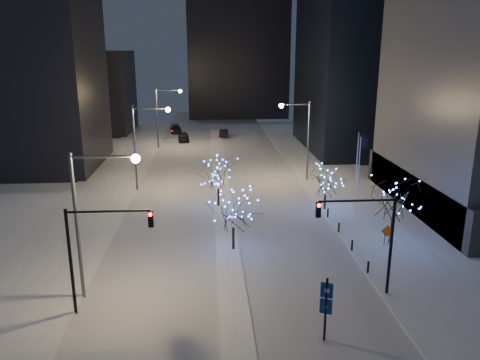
{
  "coord_description": "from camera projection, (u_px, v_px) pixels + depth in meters",
  "views": [
    {
      "loc": [
        -1.41,
        -26.88,
        16.1
      ],
      "look_at": [
        1.28,
        12.9,
        5.0
      ],
      "focal_mm": 35.0,
      "sensor_mm": 36.0,
      "label": 1
    }
  ],
  "objects": [
    {
      "name": "flagpoles",
      "position": [
        358.0,
        168.0,
        46.41
      ],
      "size": [
        1.35,
        2.6,
        8.0
      ],
      "color": "silver",
      "rests_on": "east_sidewalk"
    },
    {
      "name": "ground",
      "position": [
        234.0,
        308.0,
        30.24
      ],
      "size": [
        160.0,
        160.0,
        0.0
      ],
      "primitive_type": "plane",
      "color": "white",
      "rests_on": "ground"
    },
    {
      "name": "street_lamp_w_near",
      "position": [
        92.0,
        206.0,
        29.84
      ],
      "size": [
        4.4,
        0.56,
        10.0
      ],
      "color": "#595E66",
      "rests_on": "ground"
    },
    {
      "name": "filler_west_near",
      "position": [
        12.0,
        81.0,
        63.65
      ],
      "size": [
        22.0,
        18.0,
        24.0
      ],
      "primitive_type": "cube",
      "color": "black",
      "rests_on": "ground"
    },
    {
      "name": "median",
      "position": [
        221.0,
        182.0,
        59.06
      ],
      "size": [
        2.0,
        80.0,
        0.15
      ],
      "primitive_type": "cube",
      "color": "silver",
      "rests_on": "ground"
    },
    {
      "name": "holiday_tree_plaza_far",
      "position": [
        326.0,
        182.0,
        47.92
      ],
      "size": [
        4.55,
        4.55,
        4.53
      ],
      "color": "black",
      "rests_on": "east_sidewalk"
    },
    {
      "name": "street_lamp_w_mid",
      "position": [
        143.0,
        136.0,
        53.87
      ],
      "size": [
        4.4,
        0.56,
        10.0
      ],
      "color": "#595E66",
      "rests_on": "ground"
    },
    {
      "name": "east_sidewalk",
      "position": [
        362.0,
        204.0,
        50.42
      ],
      "size": [
        10.0,
        90.0,
        0.15
      ],
      "primitive_type": "cube",
      "color": "silver",
      "rests_on": "ground"
    },
    {
      "name": "street_lamp_w_far",
      "position": [
        163.0,
        110.0,
        77.9
      ],
      "size": [
        4.4,
        0.56,
        10.0
      ],
      "color": "#595E66",
      "rests_on": "ground"
    },
    {
      "name": "construction_sign",
      "position": [
        387.0,
        233.0,
        39.46
      ],
      "size": [
        1.07,
        0.08,
        1.76
      ],
      "rotation": [
        0.0,
        0.0,
        -0.04
      ],
      "color": "black",
      "rests_on": "east_sidewalk"
    },
    {
      "name": "car_mid",
      "position": [
        224.0,
        133.0,
        89.97
      ],
      "size": [
        1.95,
        4.6,
        1.48
      ],
      "primitive_type": "imported",
      "rotation": [
        0.0,
        0.0,
        3.05
      ],
      "color": "black",
      "rests_on": "ground"
    },
    {
      "name": "holiday_tree_median_far",
      "position": [
        218.0,
        175.0,
        48.81
      ],
      "size": [
        4.65,
        4.65,
        5.25
      ],
      "color": "black",
      "rests_on": "median"
    },
    {
      "name": "car_far",
      "position": [
        176.0,
        129.0,
        94.11
      ],
      "size": [
        2.68,
        5.34,
        1.49
      ],
      "primitive_type": "imported",
      "rotation": [
        0.0,
        0.0,
        0.12
      ],
      "color": "black",
      "rests_on": "ground"
    },
    {
      "name": "west_sidewalk",
      "position": [
        89.0,
        210.0,
        48.53
      ],
      "size": [
        8.0,
        90.0,
        0.15
      ],
      "primitive_type": "cube",
      "color": "silver",
      "rests_on": "ground"
    },
    {
      "name": "horizon_block",
      "position": [
        237.0,
        29.0,
        113.43
      ],
      "size": [
        24.0,
        14.0,
        42.0
      ],
      "primitive_type": "cube",
      "color": "black",
      "rests_on": "ground"
    },
    {
      "name": "holiday_tree_plaza_near",
      "position": [
        394.0,
        200.0,
        39.17
      ],
      "size": [
        4.97,
        4.97,
        5.88
      ],
      "color": "black",
      "rests_on": "east_sidewalk"
    },
    {
      "name": "filler_west_far",
      "position": [
        85.0,
        92.0,
        93.68
      ],
      "size": [
        18.0,
        16.0,
        16.0
      ],
      "primitive_type": "cube",
      "color": "black",
      "rests_on": "ground"
    },
    {
      "name": "car_near",
      "position": [
        184.0,
        137.0,
        85.16
      ],
      "size": [
        2.31,
        4.97,
        1.65
      ],
      "primitive_type": "imported",
      "rotation": [
        0.0,
        0.0,
        0.08
      ],
      "color": "black",
      "rests_on": "ground"
    },
    {
      "name": "wayfinding_sign",
      "position": [
        326.0,
        303.0,
        26.23
      ],
      "size": [
        0.67,
        0.37,
        3.93
      ],
      "rotation": [
        0.0,
        0.0,
        -0.43
      ],
      "color": "black",
      "rests_on": "ground"
    },
    {
      "name": "holiday_tree_median_near",
      "position": [
        233.0,
        210.0,
        37.97
      ],
      "size": [
        4.9,
        4.9,
        5.36
      ],
      "color": "black",
      "rests_on": "median"
    },
    {
      "name": "traffic_signal_west",
      "position": [
        95.0,
        243.0,
        28.41
      ],
      "size": [
        5.26,
        0.43,
        7.0
      ],
      "color": "black",
      "rests_on": "ground"
    },
    {
      "name": "street_lamp_east",
      "position": [
        301.0,
        131.0,
        58.0
      ],
      "size": [
        3.9,
        0.56,
        10.0
      ],
      "color": "#595E66",
      "rests_on": "ground"
    },
    {
      "name": "bollards",
      "position": [
        345.0,
        236.0,
        40.36
      ],
      "size": [
        0.16,
        12.16,
        0.9
      ],
      "color": "black",
      "rests_on": "east_sidewalk"
    },
    {
      "name": "road",
      "position": [
        220.0,
        172.0,
        63.88
      ],
      "size": [
        20.0,
        130.0,
        0.02
      ],
      "primitive_type": "cube",
      "color": "silver",
      "rests_on": "ground"
    },
    {
      "name": "traffic_signal_east",
      "position": [
        369.0,
        230.0,
        30.51
      ],
      "size": [
        5.26,
        0.43,
        7.0
      ],
      "color": "black",
      "rests_on": "ground"
    }
  ]
}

